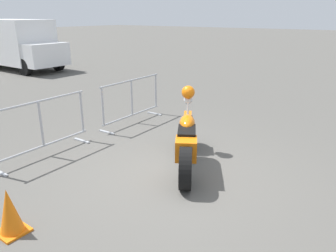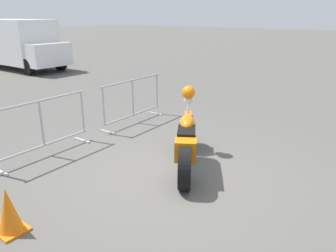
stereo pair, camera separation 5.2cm
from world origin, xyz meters
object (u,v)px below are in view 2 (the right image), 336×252
(motorcycle, at_px, (187,139))
(crowd_barrier_near, at_px, (42,128))
(traffic_cone, at_px, (9,211))
(delivery_van, at_px, (20,43))
(crowd_barrier_far, at_px, (133,101))

(motorcycle, xyz_separation_m, crowd_barrier_near, (-1.23, 2.38, 0.06))
(crowd_barrier_near, xyz_separation_m, traffic_cone, (-1.60, -1.71, -0.26))
(motorcycle, bearing_deg, delivery_van, 39.24)
(crowd_barrier_near, relative_size, delivery_van, 0.40)
(traffic_cone, bearing_deg, delivery_van, 59.04)
(motorcycle, relative_size, crowd_barrier_near, 1.00)
(motorcycle, distance_m, traffic_cone, 2.92)
(crowd_barrier_far, bearing_deg, crowd_barrier_near, 180.00)
(crowd_barrier_far, bearing_deg, traffic_cone, -157.16)
(motorcycle, distance_m, crowd_barrier_near, 2.68)
(motorcycle, distance_m, delivery_van, 13.15)
(crowd_barrier_near, xyz_separation_m, delivery_van, (5.45, 10.05, 0.69))
(crowd_barrier_near, relative_size, traffic_cone, 3.42)
(traffic_cone, bearing_deg, crowd_barrier_far, 22.84)
(motorcycle, xyz_separation_m, traffic_cone, (-2.83, 0.67, -0.20))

